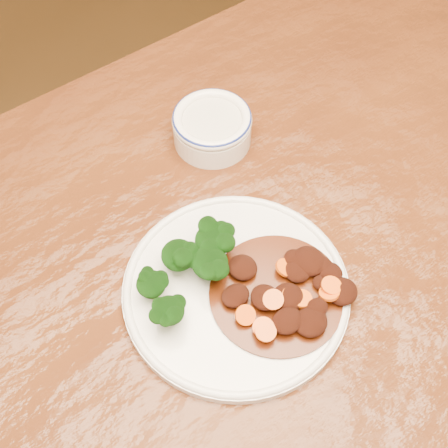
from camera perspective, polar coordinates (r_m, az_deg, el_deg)
ground at (r=1.51m, az=2.15°, el=-18.01°), size 4.00×4.00×0.00m
dining_table at (r=0.89m, az=3.52°, el=-6.38°), size 1.53×0.95×0.75m
dinner_plate at (r=0.79m, az=1.11°, el=-6.01°), size 0.29×0.29×0.02m
broccoli_florets at (r=0.77m, az=-3.13°, el=-3.80°), size 0.14×0.09×0.05m
mince_stew at (r=0.77m, az=6.03°, el=-6.04°), size 0.17×0.17×0.03m
dip_bowl at (r=0.92m, az=-1.09°, el=8.90°), size 0.12×0.12×0.05m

